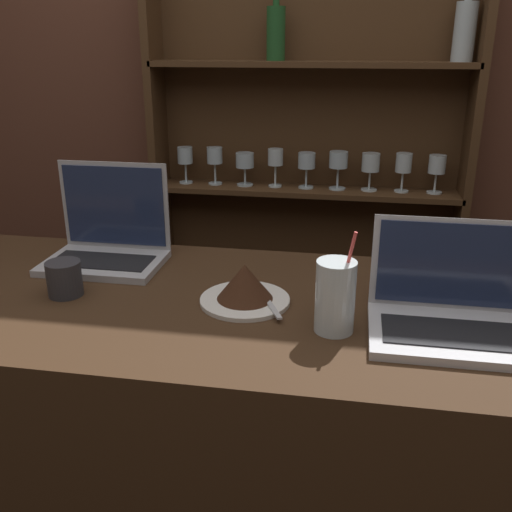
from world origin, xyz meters
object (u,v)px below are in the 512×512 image
at_px(laptop_far, 456,310).
at_px(cake_plate, 245,286).
at_px(laptop_near, 108,239).
at_px(water_glass, 335,296).
at_px(coffee_cup, 64,279).

bearing_deg(laptop_far, cake_plate, 172.20).
relative_size(laptop_near, laptop_far, 0.88).
xyz_separation_m(laptop_near, laptop_far, (0.85, -0.25, -0.01)).
bearing_deg(water_glass, coffee_cup, 173.69).
bearing_deg(coffee_cup, laptop_near, 86.85).
distance_m(laptop_far, cake_plate, 0.45).
xyz_separation_m(water_glass, coffee_cup, (-0.62, 0.07, -0.03)).
distance_m(laptop_near, laptop_far, 0.89).
bearing_deg(coffee_cup, water_glass, -6.31).
height_order(laptop_near, cake_plate, laptop_near).
distance_m(laptop_near, cake_plate, 0.45).
xyz_separation_m(laptop_near, coffee_cup, (-0.01, -0.22, -0.02)).
relative_size(laptop_near, cake_plate, 1.48).
distance_m(water_glass, coffee_cup, 0.63).
xyz_separation_m(laptop_far, cake_plate, (-0.44, 0.06, -0.01)).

